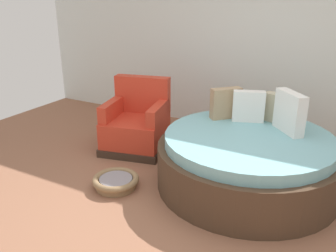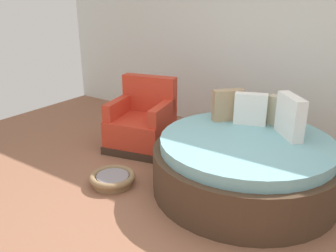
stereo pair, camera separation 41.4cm
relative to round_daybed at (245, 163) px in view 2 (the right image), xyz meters
name	(u,v)px [view 2 (the right image)]	position (x,y,z in m)	size (l,w,h in m)	color
ground_plane	(184,217)	(-0.25, -0.81, -0.31)	(8.00, 8.00, 0.02)	#936047
back_wall	(285,29)	(-0.25, 1.69, 1.24)	(8.00, 0.12, 3.09)	silver
round_daybed	(245,163)	(0.00, 0.00, 0.00)	(1.95, 1.95, 1.03)	#473323
red_armchair	(142,124)	(-1.61, 0.27, 0.03)	(0.96, 0.96, 0.94)	#38281E
pet_basket	(113,178)	(-1.23, -0.75, -0.23)	(0.51, 0.51, 0.13)	#8E704C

